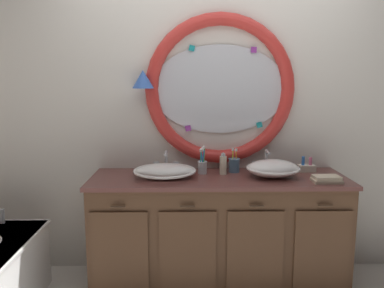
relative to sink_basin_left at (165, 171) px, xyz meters
The scene contains 11 objects.
back_wall_assembly 0.68m from the sink_basin_left, 41.22° to the left, with size 6.40×0.26×2.60m.
vanity_counter 0.63m from the sink_basin_left, ahead, with size 1.92×0.63×0.86m.
sink_basin_left is the anchor object (origin of this frame).
sink_basin_right 0.81m from the sink_basin_left, ahead, with size 0.40×0.40×0.13m.
faucet_set_left 0.24m from the sink_basin_left, 90.00° to the left, with size 0.21×0.15×0.16m.
faucet_set_right 0.84m from the sink_basin_left, 16.49° to the left, with size 0.23×0.13×0.17m.
toothbrush_holder_left 0.31m from the sink_basin_left, 23.60° to the left, with size 0.08×0.08×0.22m.
toothbrush_holder_right 0.56m from the sink_basin_left, 17.78° to the left, with size 0.09×0.09×0.19m.
soap_dispenser 0.46m from the sink_basin_left, 12.83° to the left, with size 0.05×0.06×0.17m.
folded_hand_towel 1.17m from the sink_basin_left, ahead, with size 0.20×0.13×0.05m.
toiletry_basket 1.13m from the sink_basin_left, ahead, with size 0.13×0.09×0.12m.
Camera 1 is at (-0.25, -2.59, 1.57)m, focal length 36.40 mm.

